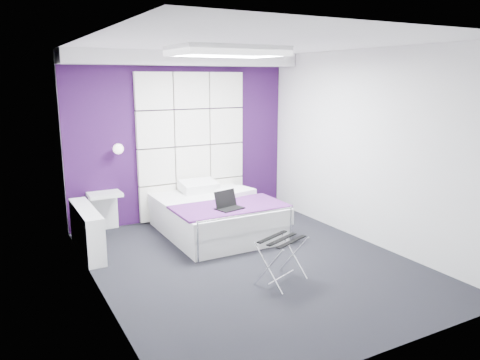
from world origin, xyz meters
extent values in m
plane|color=black|center=(0.00, 0.00, 0.00)|extent=(4.40, 4.40, 0.00)
plane|color=white|center=(0.00, 0.00, 2.60)|extent=(4.40, 4.40, 0.00)
plane|color=silver|center=(0.00, 2.20, 1.30)|extent=(3.60, 0.00, 3.60)
plane|color=silver|center=(-1.80, 0.00, 1.30)|extent=(0.00, 4.40, 4.40)
plane|color=silver|center=(1.80, 0.00, 1.30)|extent=(0.00, 4.40, 4.40)
cube|color=#2E0E3D|center=(0.00, 2.19, 1.30)|extent=(3.58, 0.02, 2.58)
cube|color=white|center=(0.00, 1.95, 2.50)|extent=(3.58, 0.50, 0.20)
sphere|color=white|center=(-1.05, 2.06, 1.22)|extent=(0.15, 0.15, 0.15)
cube|color=white|center=(-1.69, 1.30, 0.30)|extent=(0.22, 1.20, 0.60)
cube|color=white|center=(0.11, 1.21, 0.13)|extent=(1.43, 1.78, 0.27)
cube|color=white|center=(0.11, 1.21, 0.38)|extent=(1.47, 1.82, 0.22)
cube|color=#4F195E|center=(0.11, 0.77, 0.51)|extent=(1.53, 0.80, 0.03)
cube|color=white|center=(-1.29, 2.02, 0.57)|extent=(0.47, 0.36, 0.05)
cube|color=black|center=(0.02, -0.65, 0.50)|extent=(0.51, 0.38, 0.01)
cube|color=black|center=(0.04, 0.62, 0.53)|extent=(0.34, 0.24, 0.02)
cube|color=black|center=(0.04, 0.74, 0.65)|extent=(0.34, 0.01, 0.23)
camera|label=1|loc=(-2.70, -4.68, 2.22)|focal=35.00mm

